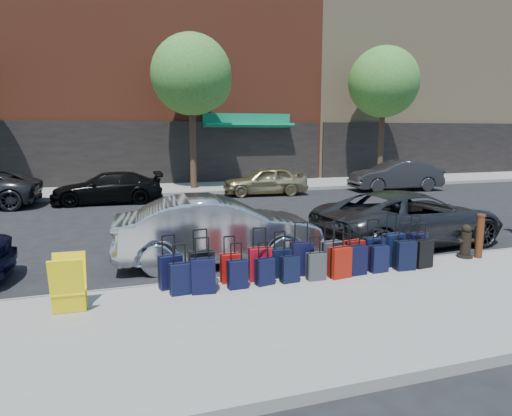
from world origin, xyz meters
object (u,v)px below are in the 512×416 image
object	(u,v)px
car_near_2	(409,218)
car_far_2	(265,181)
car_far_1	(108,188)
car_far_3	(395,176)
display_rack	(68,284)
tree_center	(194,77)
car_near_1	(219,230)
bollard	(480,235)
fire_hydrant	(466,242)
suitcase_front_5	(301,258)
tree_right	(386,84)

from	to	relation	value
car_near_2	car_far_2	size ratio (longest dim) A/B	1.30
car_far_1	car_far_3	bearing A→B (deg)	91.05
car_near_2	display_rack	bearing A→B (deg)	102.14
tree_center	car_near_1	xyz separation A→B (m)	(-1.91, -12.48, -4.67)
car_far_1	car_near_2	bearing A→B (deg)	38.94
tree_center	car_far_1	world-z (taller)	tree_center
display_rack	bollard	bearing A→B (deg)	6.21
display_rack	car_far_1	xyz separation A→B (m)	(0.65, 12.00, 0.05)
fire_hydrant	car_far_3	size ratio (longest dim) A/B	0.16
car_far_2	suitcase_front_5	bearing A→B (deg)	-9.72
car_far_2	car_far_3	size ratio (longest dim) A/B	0.86
suitcase_front_5	display_rack	distance (m)	4.14
tree_right	suitcase_front_5	bearing A→B (deg)	-128.15
fire_hydrant	car_near_1	world-z (taller)	car_near_1
car_far_1	car_far_3	xyz separation A→B (m)	(13.48, -0.13, 0.10)
tree_right	car_near_2	distance (m)	15.17
suitcase_front_5	car_far_2	world-z (taller)	car_far_2
car_far_3	tree_right	bearing A→B (deg)	164.64
car_far_1	display_rack	bearing A→B (deg)	-1.51
car_far_2	bollard	bearing A→B (deg)	10.05
tree_right	bollard	bearing A→B (deg)	-116.13
fire_hydrant	car_near_2	size ratio (longest dim) A/B	0.15
suitcase_front_5	car_near_2	xyz separation A→B (m)	(3.84, 1.90, 0.22)
suitcase_front_5	car_far_3	size ratio (longest dim) A/B	0.23
tree_center	bollard	xyz separation A→B (m)	(3.45, -14.38, -4.77)
tree_center	car_far_3	xyz separation A→B (m)	(9.31, -2.95, -4.68)
display_rack	car_far_1	distance (m)	12.02
bollard	car_far_3	world-z (taller)	car_far_3
car_far_2	car_far_3	bearing A→B (deg)	92.37
tree_center	car_far_1	xyz separation A→B (m)	(-4.17, -2.83, -4.78)
tree_center	display_rack	world-z (taller)	tree_center
car_far_1	suitcase_front_5	bearing A→B (deg)	18.35
tree_center	fire_hydrant	size ratio (longest dim) A/B	9.92
fire_hydrant	car_far_1	bearing A→B (deg)	127.79
tree_center	car_far_2	bearing A→B (deg)	-42.92
suitcase_front_5	car_near_2	world-z (taller)	car_near_2
display_rack	car_far_2	size ratio (longest dim) A/B	0.23
tree_center	car_far_3	bearing A→B (deg)	-17.60
tree_center	display_rack	xyz separation A→B (m)	(-4.82, -14.83, -4.83)
display_rack	car_near_1	bearing A→B (deg)	41.99
suitcase_front_5	car_near_1	distance (m)	2.18
tree_right	car_near_2	size ratio (longest dim) A/B	1.46
tree_right	car_near_2	world-z (taller)	tree_right
suitcase_front_5	display_rack	size ratio (longest dim) A/B	1.18
tree_right	display_rack	bearing A→B (deg)	-135.92
fire_hydrant	car_near_2	bearing A→B (deg)	97.01
bollard	tree_center	bearing A→B (deg)	103.48
tree_right	car_far_3	world-z (taller)	tree_right
tree_right	fire_hydrant	distance (m)	16.77
suitcase_front_5	car_near_1	world-z (taller)	car_near_1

